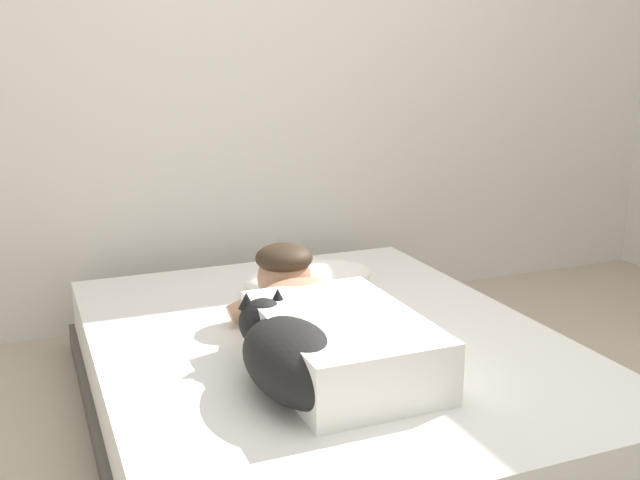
{
  "coord_description": "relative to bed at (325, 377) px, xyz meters",
  "views": [
    {
      "loc": [
        -1.15,
        -1.62,
        1.23
      ],
      "look_at": [
        -0.16,
        0.81,
        0.55
      ],
      "focal_mm": 41.87,
      "sensor_mm": 36.0,
      "label": 1
    }
  ],
  "objects": [
    {
      "name": "back_wall",
      "position": [
        0.26,
        1.17,
        1.11
      ],
      "size": [
        4.25,
        0.12,
        2.5
      ],
      "color": "silver",
      "rests_on": "ground"
    },
    {
      "name": "person_lying",
      "position": [
        -0.07,
        -0.15,
        0.26
      ],
      "size": [
        0.43,
        0.92,
        0.27
      ],
      "color": "white",
      "rests_on": "bed"
    },
    {
      "name": "dog",
      "position": [
        -0.24,
        -0.33,
        0.25
      ],
      "size": [
        0.26,
        0.57,
        0.21
      ],
      "color": "black",
      "rests_on": "bed"
    },
    {
      "name": "pillow",
      "position": [
        0.12,
        0.46,
        0.21
      ],
      "size": [
        0.52,
        0.32,
        0.11
      ],
      "primitive_type": "ellipsoid",
      "color": "white",
      "rests_on": "bed"
    },
    {
      "name": "bed",
      "position": [
        0.0,
        0.0,
        0.0
      ],
      "size": [
        1.52,
        1.92,
        0.3
      ],
      "color": "#4C4742",
      "rests_on": "ground"
    },
    {
      "name": "cell_phone",
      "position": [
        -0.13,
        -0.08,
        0.15
      ],
      "size": [
        0.07,
        0.14,
        0.01
      ],
      "primitive_type": "cube",
      "color": "black",
      "rests_on": "bed"
    },
    {
      "name": "ground_plane",
      "position": [
        0.26,
        -0.52,
        -0.15
      ],
      "size": [
        12.49,
        12.49,
        0.0
      ],
      "primitive_type": "plane",
      "color": "tan"
    },
    {
      "name": "coffee_cup",
      "position": [
        0.27,
        0.49,
        0.19
      ],
      "size": [
        0.12,
        0.09,
        0.07
      ],
      "color": "white",
      "rests_on": "bed"
    }
  ]
}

